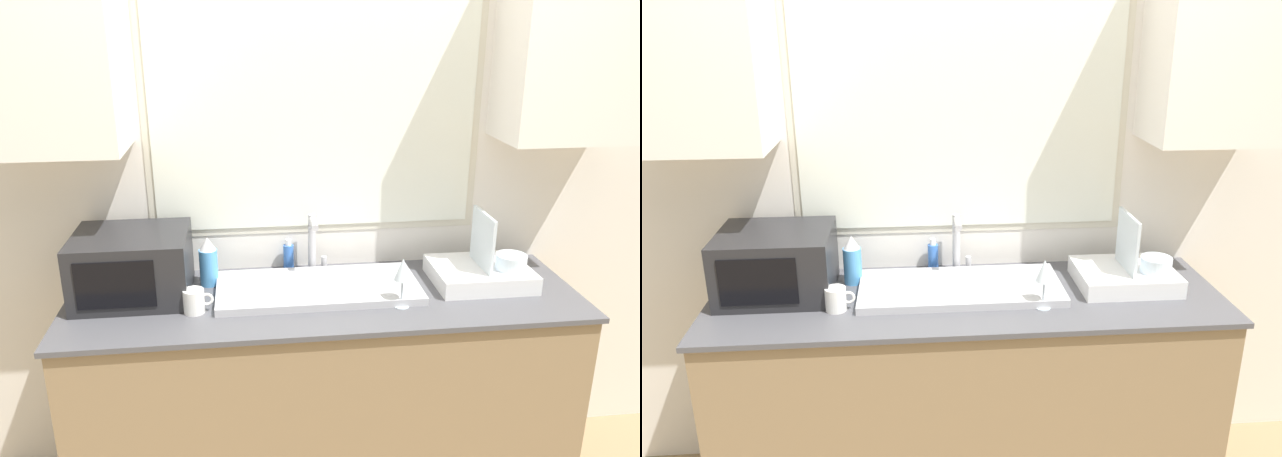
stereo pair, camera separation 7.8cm
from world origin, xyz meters
The scene contains 10 objects.
countertop centered at (0.00, 0.30, 0.45)m, with size 1.94×0.63×0.90m.
wall_back centered at (0.00, 0.60, 1.41)m, with size 6.00×0.38×2.60m.
sink_basin centered at (-0.02, 0.34, 0.91)m, with size 0.78×0.35×0.03m.
faucet centered at (-0.02, 0.53, 1.04)m, with size 0.08×0.14×0.25m.
microwave centered at (-0.72, 0.38, 1.02)m, with size 0.42×0.36×0.25m.
dish_rack centered at (0.64, 0.34, 0.95)m, with size 0.38×0.31×0.29m.
spray_bottle centered at (-0.44, 0.45, 0.99)m, with size 0.07×0.07×0.20m.
soap_bottle centered at (-0.12, 0.57, 0.96)m, with size 0.04×0.04×0.14m.
mug_near_sink centered at (-0.48, 0.21, 0.94)m, with size 0.11×0.08×0.09m.
wine_glass centered at (0.26, 0.17, 1.04)m, with size 0.06×0.06×0.19m.
Camera 2 is at (-0.21, -1.85, 1.92)m, focal length 35.00 mm.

